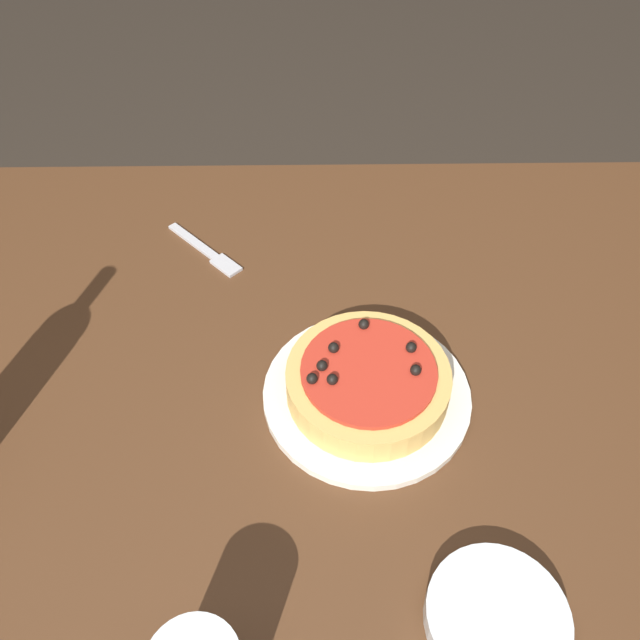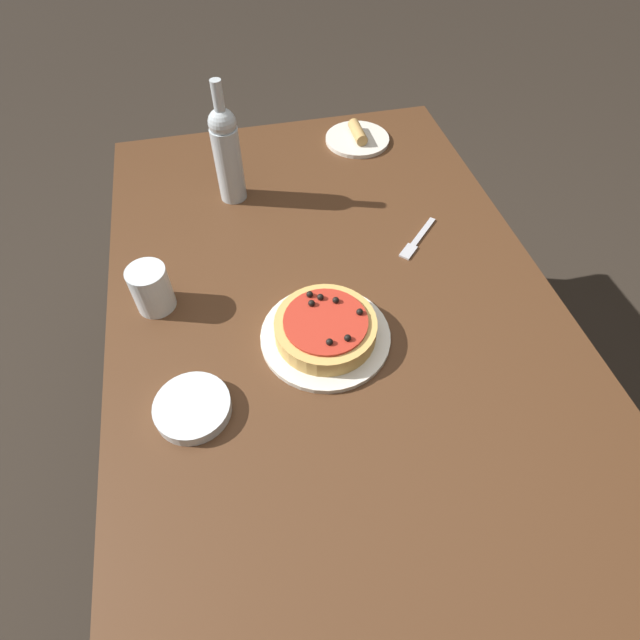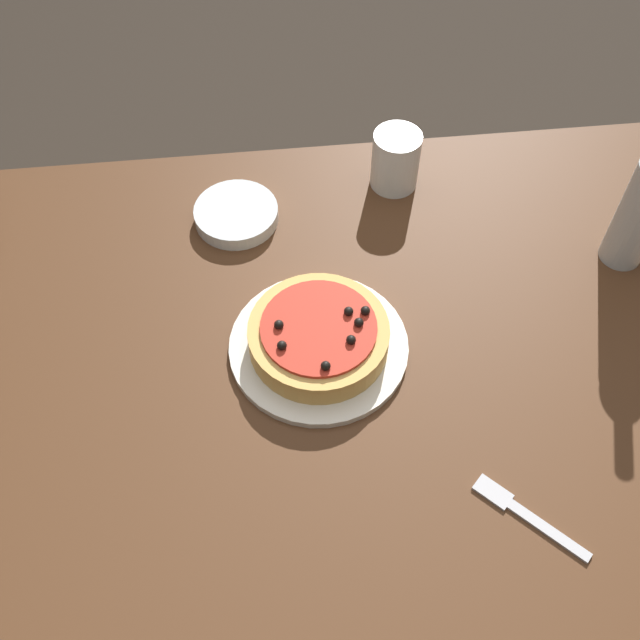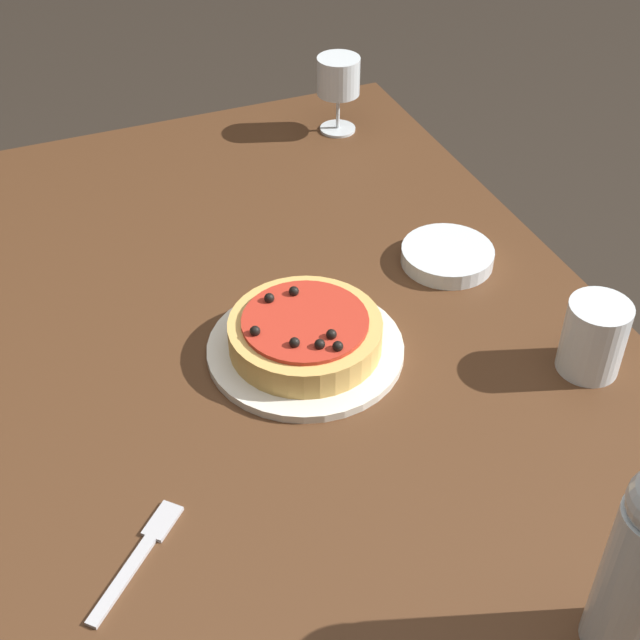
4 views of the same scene
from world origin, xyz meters
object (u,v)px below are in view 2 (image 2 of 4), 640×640
object	(u,v)px
pizza	(326,327)
side_plate	(357,138)
water_cup	(151,289)
dinner_plate	(325,336)
wine_bottle	(227,152)
fork	(417,240)
dining_table	(338,333)
side_bowl	(193,408)

from	to	relation	value
pizza	side_plate	bearing A→B (deg)	-20.66
water_cup	dinner_plate	bearing A→B (deg)	-116.70
wine_bottle	water_cup	size ratio (longest dim) A/B	2.95
pizza	fork	bearing A→B (deg)	-50.26
dining_table	side_bowl	xyz separation A→B (m)	(-0.17, 0.32, 0.08)
water_cup	pizza	bearing A→B (deg)	-116.67
pizza	fork	xyz separation A→B (m)	(0.24, -0.28, -0.03)
water_cup	fork	size ratio (longest dim) A/B	0.80
fork	water_cup	bearing A→B (deg)	-38.63
dinner_plate	side_plate	distance (m)	0.74
dining_table	pizza	xyz separation A→B (m)	(-0.06, 0.04, 0.11)
side_bowl	fork	size ratio (longest dim) A/B	1.08
side_plate	dining_table	bearing A→B (deg)	161.00
side_bowl	side_plate	distance (m)	0.97
fork	pizza	bearing A→B (deg)	-5.08
dining_table	side_plate	size ratio (longest dim) A/B	8.31
fork	dinner_plate	bearing A→B (deg)	-5.08
dining_table	pizza	size ratio (longest dim) A/B	7.59
wine_bottle	water_cup	world-z (taller)	wine_bottle
pizza	water_cup	bearing A→B (deg)	63.33
wine_bottle	water_cup	distance (m)	0.41
pizza	water_cup	world-z (taller)	water_cup
side_bowl	dinner_plate	bearing A→B (deg)	-68.30
dinner_plate	water_cup	xyz separation A→B (m)	(0.17, 0.34, 0.05)
dinner_plate	side_bowl	bearing A→B (deg)	111.70
dining_table	water_cup	xyz separation A→B (m)	(0.11, 0.38, 0.12)
fork	side_plate	size ratio (longest dim) A/B	0.70
fork	wine_bottle	bearing A→B (deg)	-78.35
pizza	dinner_plate	bearing A→B (deg)	140.05
pizza	fork	world-z (taller)	pizza
pizza	wine_bottle	xyz separation A→B (m)	(0.51, 0.13, 0.10)
wine_bottle	dining_table	bearing A→B (deg)	-159.25
side_plate	side_bowl	bearing A→B (deg)	146.17
dining_table	dinner_plate	world-z (taller)	dinner_plate
water_cup	wine_bottle	bearing A→B (deg)	-31.35
side_plate	pizza	bearing A→B (deg)	159.34
side_bowl	dining_table	bearing A→B (deg)	-62.28
dinner_plate	dining_table	bearing A→B (deg)	-36.51
dining_table	water_cup	distance (m)	0.41
pizza	side_bowl	bearing A→B (deg)	111.72
pizza	side_plate	size ratio (longest dim) A/B	1.09
dining_table	fork	xyz separation A→B (m)	(0.18, -0.24, 0.07)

